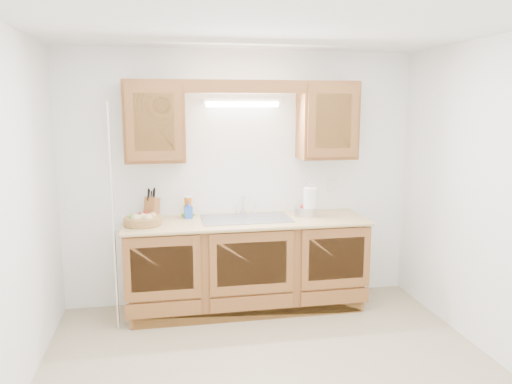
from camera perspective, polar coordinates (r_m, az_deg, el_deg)
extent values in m
plane|color=tan|center=(3.99, 1.93, -19.77)|extent=(3.50, 3.50, 0.00)
plane|color=white|center=(3.50, 2.17, 18.54)|extent=(3.50, 3.50, 0.00)
cube|color=white|center=(4.99, -1.70, 1.57)|extent=(3.50, 0.02, 2.50)
cube|color=white|center=(2.15, 10.88, -9.92)|extent=(3.50, 0.02, 2.50)
cube|color=white|center=(3.60, -26.34, -2.75)|extent=(0.02, 3.00, 2.50)
cube|color=white|center=(4.27, 25.62, -0.84)|extent=(0.02, 3.00, 2.50)
cube|color=brown|center=(4.89, -1.11, -8.38)|extent=(2.20, 0.60, 0.86)
cube|color=tan|center=(4.76, -1.09, -3.39)|extent=(2.30, 0.63, 0.04)
cube|color=brown|center=(4.72, -11.53, 7.90)|extent=(0.55, 0.33, 0.75)
cube|color=brown|center=(4.98, 8.14, 8.10)|extent=(0.55, 0.33, 0.75)
cube|color=brown|center=(4.64, -1.16, 11.96)|extent=(2.20, 0.05, 0.12)
cylinder|color=white|center=(4.84, -1.56, 9.98)|extent=(0.70, 0.05, 0.05)
cube|color=white|center=(4.87, -1.62, 10.33)|extent=(0.76, 0.06, 0.05)
cube|color=#9E9EA3|center=(4.77, -1.13, -3.07)|extent=(0.84, 0.46, 0.01)
cube|color=#9E9EA3|center=(4.76, -3.63, -4.14)|extent=(0.39, 0.40, 0.16)
cube|color=#9E9EA3|center=(4.83, 1.33, -3.93)|extent=(0.39, 0.40, 0.16)
cylinder|color=silver|center=(4.96, -1.51, -2.37)|extent=(0.06, 0.06, 0.04)
cylinder|color=silver|center=(4.94, -1.52, -1.46)|extent=(0.02, 0.02, 0.16)
cylinder|color=silver|center=(4.88, -1.43, -0.54)|extent=(0.02, 0.12, 0.02)
cylinder|color=white|center=(4.97, -0.15, -1.86)|extent=(0.03, 0.03, 0.12)
cylinder|color=silver|center=(4.45, -16.01, -3.14)|extent=(0.03, 0.03, 2.00)
cube|color=white|center=(5.23, 8.66, 0.73)|extent=(0.08, 0.01, 0.12)
cylinder|color=#AF8046|center=(4.65, -12.80, -3.22)|extent=(0.43, 0.43, 0.07)
sphere|color=#D8C67F|center=(4.61, -13.54, -2.97)|extent=(0.09, 0.09, 0.09)
sphere|color=#D8C67F|center=(4.59, -12.24, -2.96)|extent=(0.09, 0.09, 0.09)
sphere|color=tan|center=(4.68, -11.75, -2.73)|extent=(0.08, 0.08, 0.08)
sphere|color=#A41219|center=(4.70, -13.02, -2.73)|extent=(0.08, 0.08, 0.08)
sphere|color=#72A53F|center=(4.68, -13.96, -2.84)|extent=(0.08, 0.08, 0.08)
sphere|color=#D8C67F|center=(4.63, -12.82, -2.88)|extent=(0.08, 0.08, 0.08)
sphere|color=#A41219|center=(4.72, -12.43, -2.65)|extent=(0.07, 0.07, 0.07)
cube|color=brown|center=(4.83, -11.83, -1.87)|extent=(0.17, 0.20, 0.24)
cylinder|color=black|center=(4.79, -12.24, -0.45)|extent=(0.03, 0.04, 0.09)
cylinder|color=black|center=(4.78, -11.89, -0.39)|extent=(0.03, 0.04, 0.09)
cylinder|color=black|center=(4.78, -11.55, -0.33)|extent=(0.03, 0.04, 0.09)
cylinder|color=black|center=(4.82, -12.12, -0.22)|extent=(0.03, 0.04, 0.09)
cylinder|color=black|center=(4.82, -11.66, -0.16)|extent=(0.03, 0.04, 0.09)
cylinder|color=black|center=(4.85, -12.23, -0.08)|extent=(0.03, 0.04, 0.09)
cylinder|color=black|center=(4.85, -11.54, -0.01)|extent=(0.03, 0.04, 0.09)
cylinder|color=#DA5F0C|center=(4.86, -7.77, -1.75)|extent=(0.09, 0.09, 0.20)
cylinder|color=white|center=(4.84, -7.80, -0.56)|extent=(0.07, 0.07, 0.01)
imported|color=blue|center=(4.84, -7.75, -1.98)|extent=(0.08, 0.09, 0.17)
cube|color=#CC333F|center=(4.94, -7.78, -2.71)|extent=(0.13, 0.11, 0.01)
cube|color=green|center=(4.94, -7.78, -2.59)|extent=(0.13, 0.11, 0.02)
cylinder|color=silver|center=(4.91, 6.17, -2.73)|extent=(0.16, 0.16, 0.01)
cylinder|color=silver|center=(4.88, 6.21, -0.93)|extent=(0.02, 0.02, 0.32)
cylinder|color=white|center=(4.88, 6.20, -1.11)|extent=(0.16, 0.16, 0.27)
sphere|color=silver|center=(4.85, 6.24, 0.94)|extent=(0.02, 0.02, 0.02)
cylinder|color=silver|center=(4.92, 5.69, -2.21)|extent=(0.28, 0.28, 0.09)
sphere|color=#A41219|center=(4.91, 5.41, -1.72)|extent=(0.06, 0.06, 0.06)
sphere|color=#A41219|center=(4.94, 5.94, -1.66)|extent=(0.06, 0.06, 0.06)
sphere|color=#A41219|center=(4.89, 5.79, -1.77)|extent=(0.06, 0.06, 0.06)
sphere|color=#A41219|center=(4.91, 6.15, -1.74)|extent=(0.06, 0.06, 0.06)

